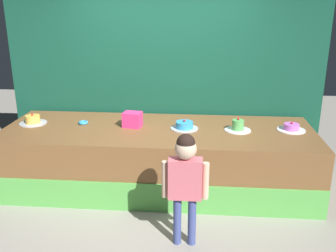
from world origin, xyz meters
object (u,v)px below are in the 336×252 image
object	(u,v)px
donut	(83,123)
cake_far_left	(33,120)
cake_center_left	(184,126)
cake_far_right	(291,128)
child_figure	(185,175)
cake_center_right	(238,126)
pink_box	(132,120)

from	to	relation	value
donut	cake_far_left	size ratio (longest dim) A/B	0.36
cake_center_left	cake_far_right	size ratio (longest dim) A/B	1.00
child_figure	cake_center_right	bearing A→B (deg)	64.75
donut	cake_center_right	xyz separation A→B (m)	(1.99, -0.09, 0.03)
pink_box	cake_center_right	world-z (taller)	pink_box
donut	cake_center_right	bearing A→B (deg)	-2.58
donut	cake_center_right	size ratio (longest dim) A/B	0.38
cake_far_left	pink_box	bearing A→B (deg)	-0.80
cake_center_right	cake_far_right	world-z (taller)	cake_center_right
child_figure	cake_far_left	bearing A→B (deg)	147.37
cake_far_left	cake_far_right	xyz separation A→B (m)	(3.32, 0.01, -0.01)
cake_far_right	donut	bearing A→B (deg)	179.47
pink_box	cake_center_right	size ratio (longest dim) A/B	0.68
pink_box	cake_far_right	xyz separation A→B (m)	(1.99, 0.03, -0.06)
child_figure	donut	xyz separation A→B (m)	(-1.40, 1.35, 0.05)
child_figure	pink_box	xyz separation A→B (m)	(-0.73, 1.30, 0.13)
cake_far_left	cake_center_right	distance (m)	2.66
child_figure	cake_center_left	size ratio (longest dim) A/B	3.33
child_figure	cake_far_right	bearing A→B (deg)	46.53
cake_center_right	cake_far_right	size ratio (longest dim) A/B	0.94
cake_center_right	cake_far_left	bearing A→B (deg)	178.82
child_figure	pink_box	bearing A→B (deg)	119.37
pink_box	cake_far_left	xyz separation A→B (m)	(-1.33, 0.02, -0.05)
donut	pink_box	bearing A→B (deg)	-4.59
cake_far_left	cake_center_left	bearing A→B (deg)	-1.23
cake_center_left	cake_center_right	world-z (taller)	cake_center_right
cake_center_left	cake_far_left	bearing A→B (deg)	178.77
pink_box	cake_far_left	size ratio (longest dim) A/B	0.63
cake_center_left	cake_far_right	bearing A→B (deg)	2.29
pink_box	cake_center_right	distance (m)	1.33
cake_far_left	cake_center_right	xyz separation A→B (m)	(2.66, -0.05, 0.01)
pink_box	cake_center_left	xyz separation A→B (m)	(0.66, -0.02, -0.06)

